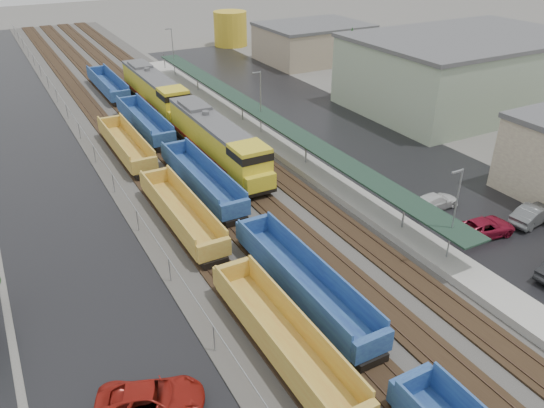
# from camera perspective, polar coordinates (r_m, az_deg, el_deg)

# --- Properties ---
(ballast_strip) EXTENTS (20.00, 160.00, 0.08)m
(ballast_strip) POSITION_cam_1_polar(r_m,az_deg,el_deg) (69.29, -12.16, 8.27)
(ballast_strip) COLOR #302D2B
(ballast_strip) RESTS_ON ground
(trackbed) EXTENTS (14.60, 160.00, 0.22)m
(trackbed) POSITION_cam_1_polar(r_m,az_deg,el_deg) (69.25, -12.17, 8.36)
(trackbed) COLOR black
(trackbed) RESTS_ON ground
(west_parking_lot) EXTENTS (10.00, 160.00, 0.02)m
(west_parking_lot) POSITION_cam_1_polar(r_m,az_deg,el_deg) (66.98, -24.44, 5.55)
(west_parking_lot) COLOR black
(west_parking_lot) RESTS_ON ground
(east_commuter_lot) EXTENTS (16.00, 100.00, 0.02)m
(east_commuter_lot) POSITION_cam_1_polar(r_m,az_deg,el_deg) (68.52, 5.95, 8.50)
(east_commuter_lot) COLOR black
(east_commuter_lot) RESTS_ON ground
(station_platform) EXTENTS (3.00, 80.00, 8.00)m
(station_platform) POSITION_cam_1_polar(r_m,az_deg,el_deg) (63.63, -1.19, 7.75)
(station_platform) COLOR #9E9B93
(station_platform) RESTS_ON ground
(chainlink_fence) EXTENTS (0.08, 160.04, 2.02)m
(chainlink_fence) POSITION_cam_1_polar(r_m,az_deg,el_deg) (65.46, -19.83, 7.46)
(chainlink_fence) COLOR gray
(chainlink_fence) RESTS_ON ground
(industrial_buildings) EXTENTS (32.52, 75.30, 9.50)m
(industrial_buildings) POSITION_cam_1_polar(r_m,az_deg,el_deg) (76.40, 19.94, 12.42)
(industrial_buildings) COLOR gray
(industrial_buildings) RESTS_ON ground
(tree_east) EXTENTS (4.40, 4.40, 10.00)m
(tree_east) POSITION_cam_1_polar(r_m,az_deg,el_deg) (78.06, 8.45, 15.78)
(tree_east) COLOR #332316
(tree_east) RESTS_ON ground
(locomotive_lead) EXTENTS (3.26, 21.46, 4.86)m
(locomotive_lead) POSITION_cam_1_polar(r_m,az_deg,el_deg) (56.23, -5.88, 6.74)
(locomotive_lead) COLOR black
(locomotive_lead) RESTS_ON ground
(locomotive_trail) EXTENTS (3.26, 21.46, 4.86)m
(locomotive_trail) POSITION_cam_1_polar(r_m,az_deg,el_deg) (75.04, -12.46, 11.83)
(locomotive_trail) COLOR black
(locomotive_trail) RESTS_ON ground
(well_string_yellow) EXTENTS (2.71, 84.14, 2.40)m
(well_string_yellow) POSITION_cam_1_polar(r_m,az_deg,el_deg) (32.52, 1.13, -14.27)
(well_string_yellow) COLOR #B98433
(well_string_yellow) RESTS_ON ground
(well_string_blue) EXTENTS (2.76, 107.86, 2.45)m
(well_string_blue) POSITION_cam_1_polar(r_m,az_deg,el_deg) (43.58, -3.06, -1.95)
(well_string_blue) COLOR navy
(well_string_blue) RESTS_ON ground
(storage_tank) EXTENTS (6.69, 6.69, 6.69)m
(storage_tank) POSITION_cam_1_polar(r_m,az_deg,el_deg) (113.41, -4.49, 18.30)
(storage_tank) COLOR gold
(storage_tank) RESTS_ON ground
(parked_car_west_c) EXTENTS (4.51, 6.25, 1.58)m
(parked_car_west_c) POSITION_cam_1_polar(r_m,az_deg,el_deg) (30.58, -12.90, -19.78)
(parked_car_west_c) COLOR maroon
(parked_car_west_c) RESTS_ON ground
(parked_car_east_b) EXTENTS (3.11, 5.57, 1.47)m
(parked_car_east_b) POSITION_cam_1_polar(r_m,az_deg,el_deg) (47.09, 21.88, -2.36)
(parked_car_east_b) COLOR maroon
(parked_car_east_b) RESTS_ON ground
(parked_car_east_c) EXTENTS (2.04, 4.84, 1.40)m
(parked_car_east_c) POSITION_cam_1_polar(r_m,az_deg,el_deg) (49.92, 17.11, 0.26)
(parked_car_east_c) COLOR silver
(parked_car_east_c) RESTS_ON ground
(parked_car_east_e) EXTENTS (2.44, 5.19, 1.64)m
(parked_car_east_e) POSITION_cam_1_polar(r_m,az_deg,el_deg) (50.66, 26.28, -1.00)
(parked_car_east_e) COLOR #55585A
(parked_car_east_e) RESTS_ON ground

